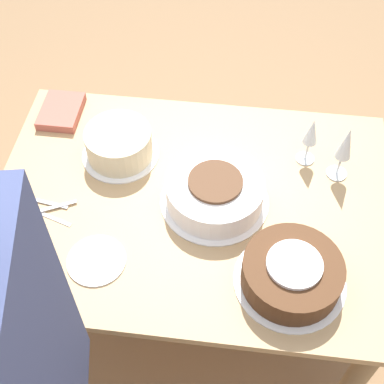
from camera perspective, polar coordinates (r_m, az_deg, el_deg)
The scene contains 10 objects.
ground_plane at distance 2.40m, azimuth 0.00°, elevation -11.90°, with size 12.00×12.00×0.00m, color #8E6B47.
dining_table at distance 1.85m, azimuth 0.00°, elevation -3.22°, with size 1.32×0.94×0.76m.
cake_center_white at distance 1.72m, azimuth 2.45°, elevation 0.01°, with size 0.36×0.36×0.11m.
cake_front_chocolate at distance 1.58m, azimuth 10.60°, elevation -8.55°, with size 0.33×0.33×0.11m.
cake_back_decorated at distance 1.86m, azimuth -7.79°, elevation 5.08°, with size 0.27×0.27×0.11m.
wine_glass_near at distance 1.82m, azimuth 12.60°, elevation 6.07°, with size 0.06×0.06×0.19m.
wine_glass_far at distance 1.79m, azimuth 16.07°, elevation 4.80°, with size 0.07×0.07×0.22m.
dessert_plate_left at distance 1.65m, azimuth -10.16°, elevation -7.21°, with size 0.18×0.18×0.01m.
fork_pile at distance 1.79m, azimuth -15.17°, elevation -1.72°, with size 0.20×0.10×0.01m.
napkin_stack at distance 2.07m, azimuth -13.78°, elevation 8.38°, with size 0.14×0.19×0.03m.
Camera 1 is at (0.13, -1.04, 2.16)m, focal length 50.00 mm.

